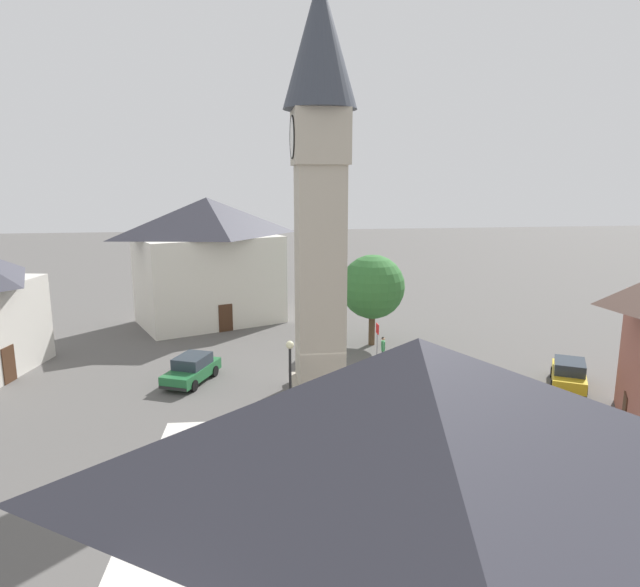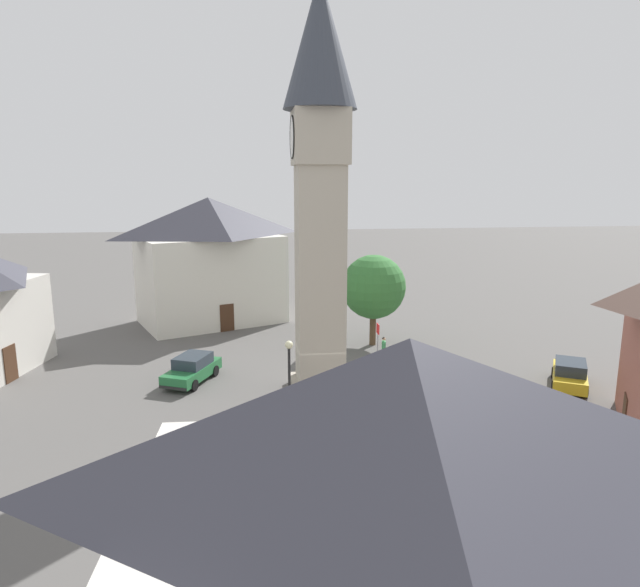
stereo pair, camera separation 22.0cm
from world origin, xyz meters
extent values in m
plane|color=#565451|center=(0.00, 0.00, 0.00)|extent=(200.00, 200.00, 0.00)
cube|color=#A59C89|center=(0.00, 0.00, 0.30)|extent=(3.05, 3.05, 0.60)
cube|color=#B7AD99|center=(0.00, 0.00, 6.31)|extent=(2.44, 2.44, 11.43)
cube|color=#B7AD99|center=(0.00, 0.00, 13.37)|extent=(2.74, 2.74, 2.69)
cone|color=#383D47|center=(0.00, 0.00, 17.86)|extent=(3.69, 3.69, 6.29)
cylinder|color=white|center=(0.00, 1.40, 13.37)|extent=(2.05, 0.04, 2.05)
torus|color=black|center=(0.00, 1.41, 13.37)|extent=(2.11, 0.06, 2.11)
cube|color=black|center=(0.00, 1.44, 13.60)|extent=(0.05, 0.02, 0.57)
cube|color=black|center=(0.31, 1.44, 13.37)|extent=(0.78, 0.02, 0.04)
cylinder|color=white|center=(0.00, -1.40, 13.37)|extent=(2.05, 0.04, 2.05)
torus|color=black|center=(0.00, -1.41, 13.37)|extent=(2.11, 0.06, 2.11)
cube|color=black|center=(9.37, 3.21, 0.59)|extent=(4.06, 4.14, 0.64)
cube|color=#28333D|center=(9.47, 3.10, 1.21)|extent=(2.58, 2.60, 0.64)
cylinder|color=black|center=(7.94, 3.54, 0.32)|extent=(0.60, 0.61, 0.64)
cylinder|color=black|center=(9.09, 4.65, 0.32)|extent=(0.60, 0.61, 0.64)
cylinder|color=black|center=(9.64, 1.76, 0.32)|extent=(0.60, 0.61, 0.64)
cylinder|color=black|center=(10.80, 2.87, 0.32)|extent=(0.60, 0.61, 0.64)
cube|color=black|center=(7.97, 4.66, 0.37)|extent=(1.29, 1.24, 0.16)
cube|color=gold|center=(1.35, 13.79, 0.59)|extent=(4.40, 3.54, 0.64)
cube|color=#28333D|center=(1.48, 13.72, 1.21)|extent=(2.60, 2.41, 0.64)
cylinder|color=black|center=(-0.12, 13.73, 0.32)|extent=(0.66, 0.51, 0.64)
cylinder|color=black|center=(0.69, 15.11, 0.32)|extent=(0.66, 0.51, 0.64)
cylinder|color=black|center=(2.01, 12.48, 0.32)|extent=(0.66, 0.51, 0.64)
cylinder|color=black|center=(2.81, 13.86, 0.32)|extent=(0.66, 0.51, 0.64)
cube|color=black|center=(-0.39, 14.81, 0.37)|extent=(0.95, 1.50, 0.16)
cube|color=#236B38|center=(-2.32, -7.04, 0.59)|extent=(4.44, 3.25, 0.64)
cube|color=#28333D|center=(-2.46, -6.98, 1.21)|extent=(2.56, 2.29, 0.64)
cylinder|color=black|center=(-0.87, -6.82, 0.32)|extent=(0.67, 0.47, 0.64)
cylinder|color=black|center=(-1.53, -8.28, 0.32)|extent=(0.67, 0.47, 0.64)
cylinder|color=black|center=(-3.11, -5.80, 0.32)|extent=(0.67, 0.47, 0.64)
cylinder|color=black|center=(-3.77, -7.26, 0.32)|extent=(0.67, 0.47, 0.64)
cube|color=black|center=(-0.48, -7.88, 0.37)|extent=(0.80, 1.57, 0.16)
cylinder|color=black|center=(-4.18, 4.60, 0.41)|extent=(0.13, 0.13, 0.82)
cylinder|color=black|center=(-4.00, 4.57, 0.41)|extent=(0.13, 0.13, 0.82)
cube|color=#3F9959|center=(-4.09, 4.59, 1.12)|extent=(0.39, 0.28, 0.60)
cylinder|color=#3F9959|center=(-4.32, 4.63, 1.07)|extent=(0.09, 0.09, 0.60)
cylinder|color=#3F9959|center=(-3.86, 4.55, 1.07)|extent=(0.09, 0.09, 0.60)
sphere|color=tan|center=(-4.09, 4.59, 1.57)|extent=(0.22, 0.22, 0.22)
sphere|color=black|center=(-4.09, 4.58, 1.59)|extent=(0.20, 0.20, 0.20)
cylinder|color=brown|center=(-8.06, 4.81, 1.29)|extent=(0.44, 0.44, 2.58)
sphere|color=#337033|center=(-8.06, 4.81, 4.13)|extent=(4.41, 4.41, 4.41)
cube|color=#422819|center=(7.74, 12.39, 1.05)|extent=(0.98, 0.65, 2.10)
cube|color=#422819|center=(-3.81, -17.28, 1.05)|extent=(1.09, 0.32, 2.10)
pyramid|color=#383842|center=(19.48, -1.09, 7.20)|extent=(7.13, 10.79, 2.81)
cube|color=silver|center=(-16.15, -6.62, 3.48)|extent=(10.21, 12.31, 6.96)
pyramid|color=#383842|center=(-16.15, -6.62, 8.47)|extent=(10.72, 12.93, 3.02)
cube|color=#422819|center=(-13.03, -5.34, 1.05)|extent=(0.49, 1.05, 2.10)
cylinder|color=black|center=(5.02, -2.06, 2.01)|extent=(0.12, 0.12, 4.01)
sphere|color=beige|center=(5.02, -2.06, 4.19)|extent=(0.36, 0.36, 0.36)
cylinder|color=gray|center=(-3.14, 3.96, 1.10)|extent=(0.07, 0.07, 2.20)
cube|color=red|center=(-3.14, 3.96, 2.50)|extent=(0.60, 0.04, 0.60)
camera|label=1|loc=(28.42, -4.11, 11.29)|focal=31.20mm
camera|label=2|loc=(28.45, -3.89, 11.29)|focal=31.20mm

